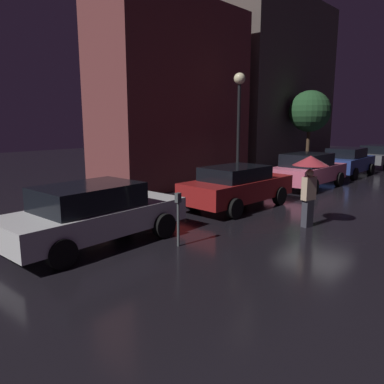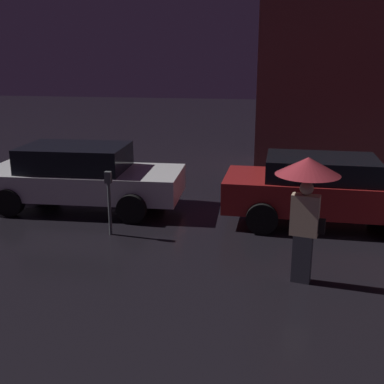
{
  "view_description": "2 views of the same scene",
  "coord_description": "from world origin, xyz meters",
  "views": [
    {
      "loc": [
        -13.26,
        -5.9,
        2.85
      ],
      "look_at": [
        -6.69,
        0.2,
        1.14
      ],
      "focal_mm": 35.0,
      "sensor_mm": 36.0,
      "label": 1
    },
    {
      "loc": [
        -4.42,
        -8.42,
        3.36
      ],
      "look_at": [
        -5.83,
        0.03,
        0.91
      ],
      "focal_mm": 45.0,
      "sensor_mm": 36.0,
      "label": 2
    }
  ],
  "objects": [
    {
      "name": "pedestrian_with_umbrella",
      "position": [
        -3.88,
        -1.48,
        1.52
      ],
      "size": [
        0.94,
        0.94,
        1.95
      ],
      "rotation": [
        0.0,
        0.0,
        2.93
      ],
      "color": "#383842",
      "rests_on": "ground"
    },
    {
      "name": "parked_car_white",
      "position": [
        -8.61,
        1.55,
        0.74
      ],
      "size": [
        4.45,
        1.97,
        1.42
      ],
      "rotation": [
        0.0,
        0.0,
        0.04
      ],
      "color": "silver",
      "rests_on": "ground"
    },
    {
      "name": "parked_car_red",
      "position": [
        -3.27,
        1.31,
        0.73
      ],
      "size": [
        4.22,
        1.89,
        1.39
      ],
      "rotation": [
        0.0,
        0.0,
        -0.02
      ],
      "color": "maroon",
      "rests_on": "ground"
    },
    {
      "name": "parking_meter",
      "position": [
        -7.41,
        -0.05,
        0.78
      ],
      "size": [
        0.12,
        0.1,
        1.25
      ],
      "color": "#4C5154",
      "rests_on": "ground"
    }
  ]
}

